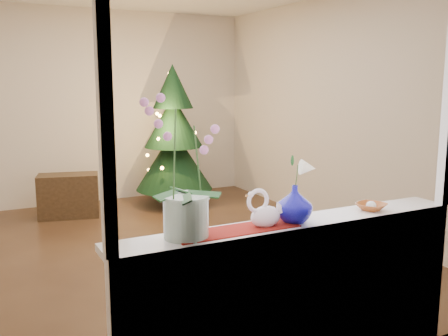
# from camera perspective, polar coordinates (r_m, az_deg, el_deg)

# --- Properties ---
(ground) EXTENTS (5.00, 5.00, 0.00)m
(ground) POSITION_cam_1_polar(r_m,az_deg,el_deg) (5.17, -7.70, -9.47)
(ground) COLOR #352115
(ground) RESTS_ON ground
(wall_back) EXTENTS (4.50, 0.10, 2.70)m
(wall_back) POSITION_cam_1_polar(r_m,az_deg,el_deg) (7.30, -14.63, 6.75)
(wall_back) COLOR beige
(wall_back) RESTS_ON ground
(wall_front) EXTENTS (4.50, 0.10, 2.70)m
(wall_front) POSITION_cam_1_polar(r_m,az_deg,el_deg) (2.68, 9.96, 2.16)
(wall_front) COLOR beige
(wall_front) RESTS_ON ground
(wall_right) EXTENTS (0.10, 5.00, 2.70)m
(wall_right) POSITION_cam_1_polar(r_m,az_deg,el_deg) (6.03, 12.69, 6.24)
(wall_right) COLOR beige
(wall_right) RESTS_ON ground
(window_apron) EXTENTS (2.20, 0.08, 0.88)m
(window_apron) POSITION_cam_1_polar(r_m,az_deg,el_deg) (2.97, 8.94, -15.42)
(window_apron) COLOR white
(window_apron) RESTS_ON ground
(windowsill) EXTENTS (2.20, 0.26, 0.04)m
(windowsill) POSITION_cam_1_polar(r_m,az_deg,el_deg) (2.88, 8.12, -6.45)
(windowsill) COLOR white
(windowsill) RESTS_ON window_apron
(window_frame) EXTENTS (2.22, 0.06, 1.60)m
(window_frame) POSITION_cam_1_polar(r_m,az_deg,el_deg) (2.68, 9.79, 9.67)
(window_frame) COLOR white
(window_frame) RESTS_ON windowsill
(runner) EXTENTS (0.70, 0.20, 0.01)m
(runner) POSITION_cam_1_polar(r_m,az_deg,el_deg) (2.67, 1.42, -7.09)
(runner) COLOR maroon
(runner) RESTS_ON windowsill
(orchid_pot) EXTENTS (0.29, 0.29, 0.73)m
(orchid_pot) POSITION_cam_1_polar(r_m,az_deg,el_deg) (2.48, -4.44, 0.10)
(orchid_pot) COLOR beige
(orchid_pot) RESTS_ON windowsill
(swan) EXTENTS (0.27, 0.20, 0.20)m
(swan) POSITION_cam_1_polar(r_m,az_deg,el_deg) (2.73, 4.79, -4.62)
(swan) COLOR white
(swan) RESTS_ON windowsill
(blue_vase) EXTENTS (0.31, 0.31, 0.24)m
(blue_vase) POSITION_cam_1_polar(r_m,az_deg,el_deg) (2.82, 8.07, -3.76)
(blue_vase) COLOR #090777
(blue_vase) RESTS_ON windowsill
(lily) EXTENTS (0.14, 0.08, 0.18)m
(lily) POSITION_cam_1_polar(r_m,az_deg,el_deg) (2.78, 8.17, 0.52)
(lily) COLOR white
(lily) RESTS_ON blue_vase
(paperweight) EXTENTS (0.08, 0.08, 0.06)m
(paperweight) POSITION_cam_1_polar(r_m,az_deg,el_deg) (3.18, 16.47, -4.21)
(paperweight) COLOR white
(paperweight) RESTS_ON windowsill
(amber_dish) EXTENTS (0.19, 0.19, 0.04)m
(amber_dish) POSITION_cam_1_polar(r_m,az_deg,el_deg) (3.21, 16.48, -4.30)
(amber_dish) COLOR #964A1D
(amber_dish) RESTS_ON windowsill
(xmas_tree) EXTENTS (1.26, 1.26, 1.94)m
(xmas_tree) POSITION_cam_1_polar(r_m,az_deg,el_deg) (6.91, -5.79, 3.70)
(xmas_tree) COLOR black
(xmas_tree) RESTS_ON ground
(side_table) EXTENTS (0.80, 0.53, 0.55)m
(side_table) POSITION_cam_1_polar(r_m,az_deg,el_deg) (6.64, -17.33, -3.03)
(side_table) COLOR black
(side_table) RESTS_ON ground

